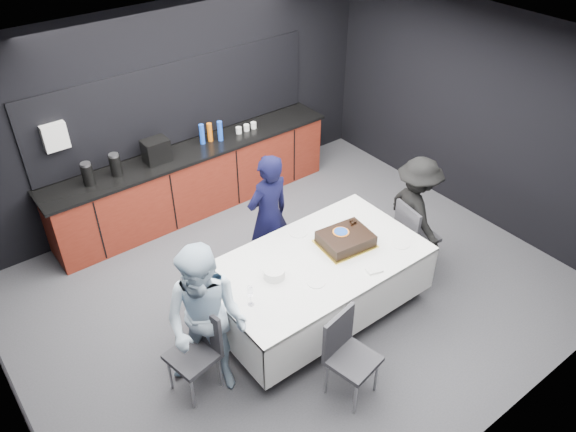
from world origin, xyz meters
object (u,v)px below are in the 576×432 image
at_px(person_center, 268,216).
at_px(person_right, 415,212).
at_px(person_left, 206,322).
at_px(chair_near, 347,350).
at_px(chair_left, 198,345).
at_px(champagne_flute, 250,292).
at_px(chair_right, 413,232).
at_px(cake_assembly, 346,239).
at_px(plate_stack, 274,273).
at_px(party_table, 317,269).

distance_m(person_center, person_right, 1.75).
bearing_deg(person_center, person_left, 31.99).
height_order(chair_near, person_left, person_left).
height_order(chair_left, person_right, person_right).
bearing_deg(champagne_flute, person_right, 2.91).
relative_size(champagne_flute, chair_near, 0.24).
bearing_deg(person_left, chair_right, 53.65).
bearing_deg(chair_left, person_right, 1.00).
bearing_deg(cake_assembly, chair_right, -5.71).
bearing_deg(chair_right, chair_near, -155.09).
height_order(cake_assembly, plate_stack, cake_assembly).
bearing_deg(person_left, chair_near, 12.81).
bearing_deg(person_right, chair_right, 145.52).
bearing_deg(person_right, cake_assembly, 105.35).
bearing_deg(person_left, person_right, 55.50).
bearing_deg(plate_stack, champagne_flute, -156.41).
bearing_deg(person_left, cake_assembly, 56.98).
bearing_deg(person_left, party_table, 57.88).
height_order(champagne_flute, person_left, person_left).
relative_size(party_table, person_right, 1.62).
xyz_separation_m(party_table, plate_stack, (-0.52, 0.05, 0.19)).
distance_m(chair_near, person_center, 1.93).
bearing_deg(chair_near, plate_stack, 95.32).
height_order(chair_left, chair_near, same).
xyz_separation_m(plate_stack, person_center, (0.55, 0.86, -0.03)).
relative_size(plate_stack, chair_left, 0.24).
xyz_separation_m(chair_right, person_right, (0.11, 0.10, 0.18)).
bearing_deg(cake_assembly, person_center, 112.15).
distance_m(champagne_flute, person_left, 0.49).
xyz_separation_m(cake_assembly, person_center, (-0.37, 0.91, -0.05)).
distance_m(chair_right, person_right, 0.24).
xyz_separation_m(party_table, champagne_flute, (-0.93, -0.13, 0.30)).
distance_m(cake_assembly, champagne_flute, 1.34).
relative_size(chair_left, chair_near, 1.00).
distance_m(plate_stack, chair_near, 1.05).
height_order(party_table, person_right, person_right).
bearing_deg(plate_stack, person_left, -169.68).
bearing_deg(person_right, chair_left, 106.64).
bearing_deg(party_table, plate_stack, 174.40).
distance_m(plate_stack, person_right, 2.05).
xyz_separation_m(plate_stack, person_right, (2.04, -0.05, -0.11)).
relative_size(party_table, person_left, 1.39).
height_order(plate_stack, champagne_flute, champagne_flute).
height_order(party_table, chair_right, chair_right).
distance_m(champagne_flute, person_right, 2.46).
bearing_deg(party_table, person_center, 88.00).
bearing_deg(champagne_flute, plate_stack, 23.59).
distance_m(plate_stack, chair_right, 1.96).
distance_m(chair_near, person_right, 2.17).
bearing_deg(chair_near, party_table, 65.82).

